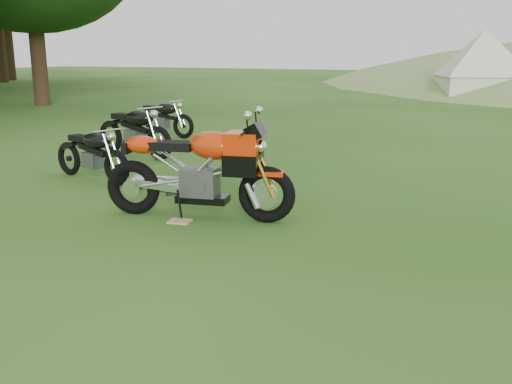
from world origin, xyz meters
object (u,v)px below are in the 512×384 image
at_px(plywood_board, 180,221).
at_px(vintage_moto_c, 133,129).
at_px(vintage_moto_d, 161,117).
at_px(sport_motorcycle, 198,163).
at_px(tent_left, 482,66).
at_px(vintage_moto_a, 91,152).

xyz_separation_m(plywood_board, vintage_moto_c, (-3.23, 3.27, 0.51)).
height_order(vintage_moto_c, vintage_moto_d, vintage_moto_c).
distance_m(sport_motorcycle, vintage_moto_c, 4.50).
bearing_deg(vintage_moto_d, sport_motorcycle, -47.98).
bearing_deg(tent_left, vintage_moto_a, -120.86).
relative_size(vintage_moto_c, tent_left, 0.61).
bearing_deg(plywood_board, vintage_moto_d, 127.24).
distance_m(vintage_moto_d, tent_left, 16.48).
relative_size(plywood_board, vintage_moto_a, 0.15).
xyz_separation_m(vintage_moto_d, tent_left, (5.51, 15.50, 0.93)).
distance_m(plywood_board, vintage_moto_d, 7.13).
height_order(plywood_board, vintage_moto_d, vintage_moto_d).
bearing_deg(vintage_moto_a, vintage_moto_c, 122.26).
distance_m(sport_motorcycle, vintage_moto_a, 2.80).
bearing_deg(plywood_board, vintage_moto_c, 134.63).
height_order(plywood_board, tent_left, tent_left).
distance_m(vintage_moto_c, vintage_moto_d, 2.62).
distance_m(plywood_board, vintage_moto_c, 4.62).
relative_size(sport_motorcycle, vintage_moto_a, 1.32).
height_order(sport_motorcycle, plywood_board, sport_motorcycle).
bearing_deg(vintage_moto_c, vintage_moto_a, -57.48).
bearing_deg(vintage_moto_d, vintage_moto_a, -64.61).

